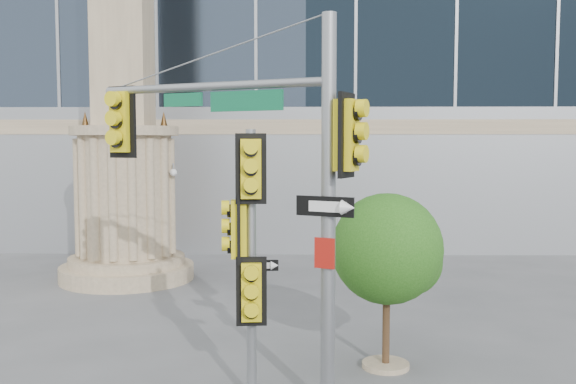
{
  "coord_description": "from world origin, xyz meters",
  "views": [
    {
      "loc": [
        -0.23,
        -12.06,
        4.58
      ],
      "look_at": [
        -0.49,
        2.0,
        3.49
      ],
      "focal_mm": 40.0,
      "sensor_mm": 36.0,
      "label": 1
    }
  ],
  "objects": [
    {
      "name": "main_signal_pole",
      "position": [
        -0.85,
        -0.85,
        4.15
      ],
      "size": [
        4.85,
        2.58,
        6.7
      ],
      "rotation": [
        0.0,
        0.0,
        -0.43
      ],
      "color": "slate",
      "rests_on": "ground"
    },
    {
      "name": "monument",
      "position": [
        -6.0,
        9.0,
        5.52
      ],
      "size": [
        4.4,
        4.4,
        16.6
      ],
      "color": "gray",
      "rests_on": "ground"
    },
    {
      "name": "secondary_signal_pole",
      "position": [
        -1.12,
        -1.11,
        2.82
      ],
      "size": [
        0.85,
        0.62,
        4.8
      ],
      "rotation": [
        0.0,
        0.0,
        0.08
      ],
      "color": "slate",
      "rests_on": "ground"
    },
    {
      "name": "street_tree",
      "position": [
        1.57,
        0.72,
        2.35
      ],
      "size": [
        2.29,
        2.24,
        3.57
      ],
      "color": "gray",
      "rests_on": "ground"
    },
    {
      "name": "ground",
      "position": [
        0.0,
        0.0,
        0.0
      ],
      "size": [
        120.0,
        120.0,
        0.0
      ],
      "primitive_type": "plane",
      "color": "#545456",
      "rests_on": "ground"
    }
  ]
}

